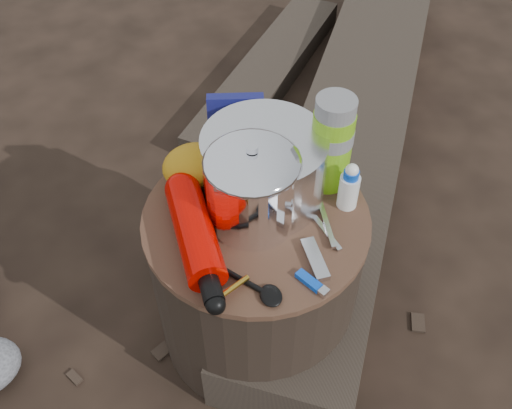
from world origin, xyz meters
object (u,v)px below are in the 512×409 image
object	(u,v)px
stump	(256,278)
fuel_bottle	(195,232)
camping_pot	(252,186)
thermos	(331,143)
travel_mug	(270,146)
log_main	(353,130)

from	to	relation	value
stump	fuel_bottle	world-z (taller)	fuel_bottle
camping_pot	fuel_bottle	bearing A→B (deg)	-165.69
fuel_bottle	thermos	distance (m)	0.34
camping_pot	thermos	bearing A→B (deg)	14.50
travel_mug	fuel_bottle	bearing A→B (deg)	-141.28
camping_pot	thermos	size ratio (longest dim) A/B	0.86
stump	thermos	bearing A→B (deg)	16.06
log_main	camping_pot	bearing A→B (deg)	-99.09
fuel_bottle	travel_mug	bearing A→B (deg)	41.05
thermos	travel_mug	size ratio (longest dim) A/B	2.06
log_main	camping_pot	world-z (taller)	camping_pot
log_main	camping_pot	distance (m)	0.89
log_main	fuel_bottle	size ratio (longest dim) A/B	6.35
fuel_bottle	camping_pot	bearing A→B (deg)	16.63
stump	thermos	xyz separation A→B (m)	(0.18, 0.05, 0.33)
fuel_bottle	travel_mug	world-z (taller)	travel_mug
stump	log_main	size ratio (longest dim) A/B	0.24
camping_pot	log_main	bearing A→B (deg)	45.85
camping_pot	travel_mug	bearing A→B (deg)	58.03
stump	fuel_bottle	distance (m)	0.29
fuel_bottle	stump	bearing A→B (deg)	14.51
log_main	stump	bearing A→B (deg)	-98.55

